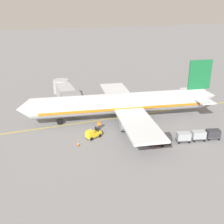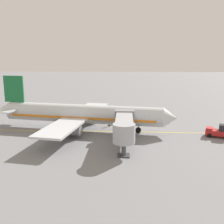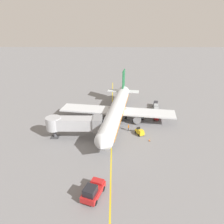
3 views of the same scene
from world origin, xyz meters
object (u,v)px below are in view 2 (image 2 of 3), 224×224
at_px(baggage_cart_front, 79,113).
at_px(ground_crew_wing_walker, 109,122).
at_px(baggage_cart_third_in_train, 57,112).
at_px(baggage_tug_trailing, 85,114).
at_px(baggage_tug_lead, 118,120).
at_px(jet_bridge, 124,126).
at_px(baggage_cart_second_in_train, 67,113).
at_px(baggage_cart_tail_end, 48,112).
at_px(parked_airliner, 82,114).
at_px(pushback_tractor, 219,131).
at_px(safety_cone_nose_left, 131,120).
at_px(baggage_tug_spare, 79,118).

bearing_deg(baggage_cart_front, ground_crew_wing_walker, 44.19).
height_order(baggage_cart_front, baggage_cart_third_in_train, same).
bearing_deg(baggage_tug_trailing, baggage_tug_lead, 56.04).
height_order(jet_bridge, baggage_cart_second_in_train, jet_bridge).
bearing_deg(baggage_cart_front, baggage_cart_third_in_train, -100.16).
distance_m(baggage_cart_third_in_train, baggage_cart_tail_end, 2.50).
relative_size(parked_airliner, pushback_tractor, 7.63).
relative_size(jet_bridge, baggage_cart_third_in_train, 4.18).
bearing_deg(safety_cone_nose_left, baggage_tug_trailing, -108.69).
distance_m(pushback_tractor, baggage_cart_second_in_train, 35.13).
relative_size(pushback_tractor, baggage_tug_spare, 1.86).
distance_m(baggage_tug_lead, baggage_cart_second_in_train, 14.29).
height_order(baggage_cart_second_in_train, ground_crew_wing_walker, ground_crew_wing_walker).
distance_m(jet_bridge, baggage_tug_spare, 19.51).
relative_size(ground_crew_wing_walker, safety_cone_nose_left, 2.86).
bearing_deg(jet_bridge, pushback_tractor, 107.99).
bearing_deg(baggage_cart_front, baggage_tug_trailing, 89.39).
distance_m(parked_airliner, jet_bridge, 12.77).
xyz_separation_m(baggage_cart_second_in_train, ground_crew_wing_walker, (8.77, 11.00, 0.00)).
distance_m(pushback_tractor, baggage_cart_tail_end, 39.99).
height_order(jet_bridge, safety_cone_nose_left, jet_bridge).
xyz_separation_m(jet_bridge, baggage_cart_front, (-20.35, -11.09, -2.50)).
bearing_deg(baggage_cart_third_in_train, safety_cone_nose_left, 75.26).
xyz_separation_m(baggage_tug_lead, baggage_cart_tail_end, (-7.00, -17.86, 0.24)).
relative_size(baggage_tug_trailing, safety_cone_nose_left, 4.69).
bearing_deg(baggage_cart_second_in_train, parked_airliner, 25.68).
relative_size(pushback_tractor, baggage_cart_third_in_train, 1.64).
relative_size(parked_airliner, baggage_tug_lead, 13.46).
bearing_deg(safety_cone_nose_left, baggage_tug_lead, -57.85).
height_order(parked_airliner, jet_bridge, parked_airliner).
distance_m(baggage_tug_trailing, baggage_cart_second_in_train, 4.61).
bearing_deg(baggage_cart_third_in_train, baggage_tug_spare, 50.80).
xyz_separation_m(baggage_tug_trailing, baggage_cart_tail_end, (-1.42, -9.57, 0.24)).
xyz_separation_m(jet_bridge, baggage_tug_lead, (-14.75, -1.34, -2.74)).
xyz_separation_m(parked_airliner, safety_cone_nose_left, (-7.14, 10.15, -2.90)).
distance_m(pushback_tractor, baggage_cart_third_in_train, 37.58).
bearing_deg(baggage_tug_lead, parked_airliner, -53.75).
relative_size(baggage_tug_lead, baggage_cart_front, 0.93).
xyz_separation_m(baggage_tug_lead, safety_cone_nose_left, (-1.81, 2.87, -0.42)).
bearing_deg(baggage_cart_second_in_train, ground_crew_wing_walker, 51.43).
height_order(baggage_cart_second_in_train, baggage_cart_third_in_train, same).
bearing_deg(baggage_cart_third_in_train, baggage_cart_front, 79.84).
distance_m(jet_bridge, baggage_tug_lead, 15.06).
relative_size(parked_airliner, safety_cone_nose_left, 63.15).
height_order(parked_airliner, baggage_tug_lead, parked_airliner).
bearing_deg(baggage_tug_lead, ground_crew_wing_walker, -36.12).
bearing_deg(baggage_cart_front, parked_airliner, 12.70).
xyz_separation_m(jet_bridge, baggage_cart_tail_end, (-21.76, -19.20, -2.50)).
bearing_deg(baggage_tug_trailing, baggage_cart_tail_end, -98.44).
distance_m(baggage_cart_front, baggage_cart_third_in_train, 5.73).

